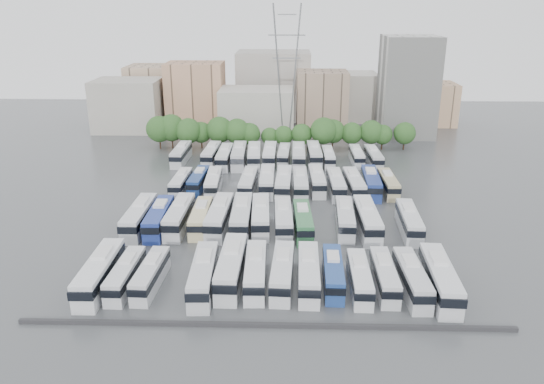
{
  "coord_description": "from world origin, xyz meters",
  "views": [
    {
      "loc": [
        2.18,
        -83.69,
        34.59
      ],
      "look_at": [
        -0.28,
        3.19,
        3.0
      ],
      "focal_mm": 35.0,
      "sensor_mm": 36.0,
      "label": 1
    }
  ],
  "objects_px": {
    "bus_r3_s3": "(225,157)",
    "bus_r2_s1": "(181,182)",
    "bus_r2_s2": "(199,180)",
    "bus_r3_s12": "(357,156)",
    "bus_r0_s13": "(440,278)",
    "bus_r2_s10": "(336,184)",
    "bus_r1_s0": "(139,216)",
    "bus_r1_s3": "(201,217)",
    "bus_r3_s13": "(374,157)",
    "bus_r3_s2": "(211,154)",
    "bus_r3_s10": "(328,157)",
    "bus_r1_s10": "(345,218)",
    "bus_r2_s11": "(354,184)",
    "bus_r2_s13": "(388,183)",
    "bus_r2_s6": "(267,181)",
    "bus_r2_s7": "(284,183)",
    "bus_r1_s5": "(242,216)",
    "bus_r0_s7": "(282,271)",
    "bus_r3_s9": "(314,154)",
    "bus_r1_s7": "(283,219)",
    "bus_r0_s2": "(151,274)",
    "bus_r2_s8": "(300,184)",
    "bus_r0_s12": "(412,278)",
    "bus_r2_s5": "(248,183)",
    "bus_r0_s8": "(309,272)",
    "electricity_pylon": "(287,68)",
    "bus_r3_s6": "(270,155)",
    "bus_r0_s5": "(231,266)",
    "bus_r2_s9": "(317,180)",
    "bus_r0_s11": "(384,275)",
    "bus_r1_s1": "(159,218)",
    "bus_r0_s0": "(100,272)",
    "bus_r0_s4": "(203,274)",
    "bus_r1_s2": "(179,216)",
    "bus_r1_s13": "(409,221)",
    "bus_r2_s12": "(371,182)",
    "bus_r3_s4": "(239,155)",
    "bus_r0_s1": "(125,274)",
    "bus_r0_s9": "(333,272)",
    "bus_r2_s3": "(213,182)",
    "bus_r3_s5": "(254,155)",
    "bus_r1_s4": "(220,216)",
    "apartment_tower": "(408,87)",
    "bus_r1_s8": "(303,221)"
  },
  "relations": [
    {
      "from": "bus_r0_s12",
      "to": "bus_r2_s12",
      "type": "height_order",
      "value": "bus_r2_s12"
    },
    {
      "from": "bus_r0_s0",
      "to": "bus_r0_s5",
      "type": "height_order",
      "value": "bus_r0_s5"
    },
    {
      "from": "bus_r0_s12",
      "to": "bus_r2_s2",
      "type": "height_order",
      "value": "bus_r0_s12"
    },
    {
      "from": "bus_r2_s10",
      "to": "bus_r1_s0",
      "type": "bearing_deg",
      "value": -153.57
    },
    {
      "from": "bus_r1_s5",
      "to": "bus_r2_s11",
      "type": "xyz_separation_m",
      "value": [
        19.87,
        16.79,
        -0.16
      ]
    },
    {
      "from": "bus_r0_s0",
      "to": "bus_r0_s2",
      "type": "bearing_deg",
      "value": 2.39
    },
    {
      "from": "bus_r3_s9",
      "to": "bus_r3_s12",
      "type": "distance_m",
      "value": 9.51
    },
    {
      "from": "bus_r0_s13",
      "to": "bus_r3_s12",
      "type": "xyz_separation_m",
      "value": [
        -3.46,
        56.25,
        -0.41
      ]
    },
    {
      "from": "bus_r1_s8",
      "to": "bus_r2_s7",
      "type": "xyz_separation_m",
      "value": [
        -3.17,
        18.09,
        0.13
      ]
    },
    {
      "from": "bus_r2_s8",
      "to": "bus_r0_s1",
      "type": "bearing_deg",
      "value": -123.26
    },
    {
      "from": "bus_r0_s7",
      "to": "bus_r3_s9",
      "type": "xyz_separation_m",
      "value": [
        6.62,
        54.65,
        0.09
      ]
    },
    {
      "from": "bus_r3_s3",
      "to": "bus_r2_s5",
      "type": "bearing_deg",
      "value": -69.07
    },
    {
      "from": "bus_r0_s8",
      "to": "bus_r2_s8",
      "type": "relative_size",
      "value": 0.99
    },
    {
      "from": "bus_r1_s1",
      "to": "bus_r1_s3",
      "type": "height_order",
      "value": "bus_r1_s1"
    },
    {
      "from": "bus_r2_s5",
      "to": "bus_r3_s2",
      "type": "xyz_separation_m",
      "value": [
        -9.75,
        19.57,
        0.02
      ]
    },
    {
      "from": "bus_r0_s2",
      "to": "bus_r3_s13",
      "type": "bearing_deg",
      "value": 58.63
    },
    {
      "from": "electricity_pylon",
      "to": "bus_r3_s6",
      "type": "distance_m",
      "value": 25.93
    },
    {
      "from": "bus_r2_s11",
      "to": "bus_r2_s2",
      "type": "bearing_deg",
      "value": 173.39
    },
    {
      "from": "bus_r3_s10",
      "to": "bus_r0_s11",
      "type": "bearing_deg",
      "value": -87.03
    },
    {
      "from": "bus_r2_s7",
      "to": "bus_r1_s5",
      "type": "bearing_deg",
      "value": -109.22
    },
    {
      "from": "bus_r2_s13",
      "to": "bus_r2_s6",
      "type": "bearing_deg",
      "value": 178.3
    },
    {
      "from": "bus_r0_s9",
      "to": "bus_r3_s6",
      "type": "bearing_deg",
      "value": 102.17
    },
    {
      "from": "bus_r1_s10",
      "to": "bus_r2_s11",
      "type": "height_order",
      "value": "bus_r2_s11"
    },
    {
      "from": "bus_r2_s2",
      "to": "bus_r3_s6",
      "type": "xyz_separation_m",
      "value": [
        13.24,
        17.46,
        0.23
      ]
    },
    {
      "from": "bus_r1_s7",
      "to": "bus_r2_s13",
      "type": "relative_size",
      "value": 1.09
    },
    {
      "from": "bus_r1_s5",
      "to": "bus_r2_s2",
      "type": "bearing_deg",
      "value": 117.01
    },
    {
      "from": "bus_r1_s0",
      "to": "bus_r2_s5",
      "type": "relative_size",
      "value": 1.08
    },
    {
      "from": "bus_r3_s9",
      "to": "bus_r2_s8",
      "type": "bearing_deg",
      "value": -101.5
    },
    {
      "from": "bus_r1_s2",
      "to": "bus_r3_s13",
      "type": "distance_m",
      "value": 50.79
    },
    {
      "from": "bus_r3_s2",
      "to": "bus_r3_s10",
      "type": "relative_size",
      "value": 1.15
    },
    {
      "from": "bus_r0_s9",
      "to": "bus_r3_s2",
      "type": "distance_m",
      "value": 58.87
    },
    {
      "from": "bus_r0_s5",
      "to": "bus_r2_s5",
      "type": "height_order",
      "value": "bus_r0_s5"
    },
    {
      "from": "bus_r1_s1",
      "to": "bus_r3_s4",
      "type": "relative_size",
      "value": 0.95
    },
    {
      "from": "bus_r2_s2",
      "to": "bus_r3_s12",
      "type": "xyz_separation_m",
      "value": [
        32.74,
        18.21,
        -0.06
      ]
    },
    {
      "from": "bus_r1_s3",
      "to": "bus_r3_s13",
      "type": "distance_m",
      "value": 48.41
    },
    {
      "from": "bus_r3_s3",
      "to": "bus_r2_s1",
      "type": "bearing_deg",
      "value": -109.97
    },
    {
      "from": "bus_r0_s5",
      "to": "bus_r2_s9",
      "type": "bearing_deg",
      "value": 71.35
    },
    {
      "from": "bus_r0_s0",
      "to": "bus_r0_s4",
      "type": "relative_size",
      "value": 1.04
    },
    {
      "from": "bus_r0_s13",
      "to": "bus_r1_s10",
      "type": "bearing_deg",
      "value": 119.4
    },
    {
      "from": "bus_r1_s4",
      "to": "bus_r2_s10",
      "type": "bearing_deg",
      "value": 42.41
    },
    {
      "from": "bus_r2_s6",
      "to": "bus_r3_s12",
      "type": "height_order",
      "value": "bus_r2_s6"
    },
    {
      "from": "bus_r0_s12",
      "to": "bus_r1_s7",
      "type": "distance_m",
      "value": 24.6
    },
    {
      "from": "bus_r0_s0",
      "to": "bus_r2_s3",
      "type": "relative_size",
      "value": 1.13
    },
    {
      "from": "bus_r0_s8",
      "to": "bus_r3_s3",
      "type": "bearing_deg",
      "value": 108.71
    },
    {
      "from": "bus_r0_s1",
      "to": "bus_r3_s5",
      "type": "bearing_deg",
      "value": 77.58
    },
    {
      "from": "bus_r0_s5",
      "to": "bus_r1_s13",
      "type": "bearing_deg",
      "value": 32.68
    },
    {
      "from": "bus_r1_s7",
      "to": "bus_r3_s10",
      "type": "xyz_separation_m",
      "value": [
        9.72,
        36.38,
        -0.25
      ]
    },
    {
      "from": "apartment_tower",
      "to": "bus_r2_s6",
      "type": "distance_m",
      "value": 58.91
    },
    {
      "from": "bus_r0_s7",
      "to": "bus_r1_s0",
      "type": "distance_m",
      "value": 28.72
    },
    {
      "from": "bus_r1_s3",
      "to": "bus_r2_s12",
      "type": "xyz_separation_m",
      "value": [
        29.74,
        17.55,
        0.18
      ]
    }
  ]
}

